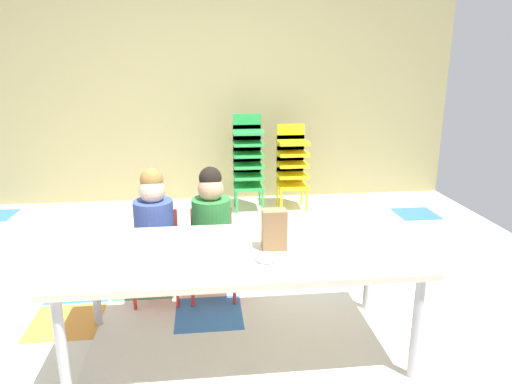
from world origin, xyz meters
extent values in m
cube|color=silver|center=(0.00, 0.00, -0.01)|extent=(5.80, 4.50, 0.02)
cube|color=silver|center=(-0.90, -0.90, 0.00)|extent=(0.43, 0.43, 0.00)
cube|color=silver|center=(2.25, 0.45, 0.00)|extent=(0.43, 0.43, 0.00)
cube|color=#336BB2|center=(2.25, 1.35, 0.00)|extent=(0.43, 0.43, 0.00)
cube|color=#478C51|center=(-0.45, 0.00, 0.00)|extent=(0.43, 0.43, 0.00)
cube|color=orange|center=(-0.90, -0.45, 0.00)|extent=(0.43, 0.43, 0.00)
cube|color=#336BB2|center=(0.00, -0.45, 0.00)|extent=(0.43, 0.43, 0.00)
cube|color=#336BB2|center=(-0.90, 0.00, 0.00)|extent=(0.43, 0.43, 0.00)
cube|color=tan|center=(0.00, 2.25, 1.22)|extent=(5.80, 0.10, 2.43)
cube|color=beige|center=(0.18, -0.84, 0.59)|extent=(1.89, 0.82, 0.04)
cylinder|color=#B2B2B7|center=(-0.69, -1.19, 0.29)|extent=(0.05, 0.05, 0.57)
cylinder|color=#B2B2B7|center=(1.04, -1.19, 0.29)|extent=(0.05, 0.05, 0.57)
cylinder|color=#B2B2B7|center=(-0.69, -0.49, 0.29)|extent=(0.05, 0.05, 0.57)
cylinder|color=#B2B2B7|center=(1.04, -0.49, 0.29)|extent=(0.05, 0.05, 0.57)
cube|color=red|center=(-0.34, -0.21, 0.30)|extent=(0.32, 0.30, 0.03)
cube|color=red|center=(-0.34, -0.06, 0.45)|extent=(0.29, 0.02, 0.30)
cylinder|color=#384C99|center=(-0.34, -0.21, 0.52)|extent=(0.34, 0.34, 0.38)
sphere|color=beige|center=(-0.34, -0.21, 0.78)|extent=(0.17, 0.17, 0.17)
sphere|color=olive|center=(-0.34, -0.20, 0.85)|extent=(0.15, 0.15, 0.15)
cylinder|color=red|center=(-0.48, -0.34, 0.15)|extent=(0.02, 0.02, 0.28)
cylinder|color=red|center=(-0.20, -0.34, 0.15)|extent=(0.02, 0.02, 0.28)
cylinder|color=red|center=(-0.48, -0.08, 0.15)|extent=(0.02, 0.02, 0.28)
cylinder|color=red|center=(-0.20, -0.08, 0.15)|extent=(0.02, 0.02, 0.28)
cube|color=red|center=(0.04, -0.21, 0.30)|extent=(0.32, 0.30, 0.03)
cube|color=red|center=(0.04, -0.06, 0.45)|extent=(0.29, 0.02, 0.30)
cylinder|color=#2D7A38|center=(0.04, -0.21, 0.52)|extent=(0.32, 0.32, 0.38)
sphere|color=tan|center=(0.04, -0.21, 0.78)|extent=(0.17, 0.17, 0.17)
sphere|color=black|center=(0.04, -0.20, 0.85)|extent=(0.15, 0.15, 0.15)
cylinder|color=red|center=(-0.10, -0.34, 0.15)|extent=(0.02, 0.02, 0.28)
cylinder|color=red|center=(0.18, -0.34, 0.15)|extent=(0.02, 0.02, 0.28)
cylinder|color=red|center=(-0.10, -0.08, 0.15)|extent=(0.02, 0.02, 0.28)
cylinder|color=red|center=(0.18, -0.08, 0.15)|extent=(0.02, 0.02, 0.28)
cube|color=green|center=(0.47, 1.71, 0.26)|extent=(0.32, 0.30, 0.03)
cube|color=green|center=(0.47, 1.85, 0.35)|extent=(0.30, 0.02, 0.18)
cube|color=green|center=(0.47, 1.71, 0.38)|extent=(0.32, 0.30, 0.03)
cube|color=green|center=(0.47, 1.85, 0.47)|extent=(0.30, 0.02, 0.18)
cube|color=green|center=(0.47, 1.71, 0.50)|extent=(0.32, 0.30, 0.03)
cube|color=green|center=(0.47, 1.85, 0.59)|extent=(0.30, 0.02, 0.18)
cube|color=green|center=(0.47, 1.71, 0.62)|extent=(0.32, 0.30, 0.03)
cube|color=green|center=(0.47, 1.85, 0.71)|extent=(0.30, 0.02, 0.18)
cube|color=green|center=(0.47, 1.71, 0.74)|extent=(0.32, 0.30, 0.03)
cube|color=green|center=(0.47, 1.85, 0.83)|extent=(0.30, 0.02, 0.18)
cube|color=green|center=(0.47, 1.71, 0.86)|extent=(0.32, 0.30, 0.03)
cube|color=green|center=(0.47, 1.85, 0.95)|extent=(0.30, 0.02, 0.18)
cylinder|color=green|center=(0.33, 1.58, 0.13)|extent=(0.02, 0.02, 0.26)
cylinder|color=green|center=(0.61, 1.58, 0.13)|extent=(0.02, 0.02, 0.26)
cylinder|color=green|center=(0.33, 1.84, 0.13)|extent=(0.02, 0.02, 0.26)
cylinder|color=green|center=(0.61, 1.84, 0.13)|extent=(0.02, 0.02, 0.26)
cube|color=yellow|center=(0.96, 1.71, 0.26)|extent=(0.32, 0.30, 0.03)
cube|color=yellow|center=(0.96, 1.85, 0.35)|extent=(0.30, 0.02, 0.18)
cube|color=yellow|center=(0.96, 1.71, 0.38)|extent=(0.32, 0.30, 0.03)
cube|color=yellow|center=(0.96, 1.85, 0.47)|extent=(0.30, 0.02, 0.18)
cube|color=yellow|center=(0.96, 1.71, 0.50)|extent=(0.32, 0.30, 0.03)
cube|color=yellow|center=(0.96, 1.85, 0.59)|extent=(0.30, 0.02, 0.18)
cube|color=yellow|center=(0.96, 1.71, 0.62)|extent=(0.32, 0.30, 0.03)
cube|color=yellow|center=(0.96, 1.85, 0.71)|extent=(0.30, 0.02, 0.18)
cube|color=yellow|center=(0.96, 1.71, 0.74)|extent=(0.32, 0.30, 0.03)
cube|color=yellow|center=(0.96, 1.85, 0.83)|extent=(0.30, 0.02, 0.18)
cylinder|color=yellow|center=(0.82, 1.58, 0.13)|extent=(0.02, 0.02, 0.26)
cylinder|color=yellow|center=(1.10, 1.58, 0.13)|extent=(0.02, 0.02, 0.26)
cylinder|color=yellow|center=(0.82, 1.84, 0.13)|extent=(0.02, 0.02, 0.26)
cylinder|color=yellow|center=(1.10, 1.84, 0.13)|extent=(0.02, 0.02, 0.26)
cube|color=#9E754C|center=(0.36, -0.85, 0.72)|extent=(0.13, 0.09, 0.22)
cylinder|color=white|center=(0.30, -1.02, 0.61)|extent=(0.18, 0.18, 0.01)
torus|color=white|center=(0.30, -1.02, 0.63)|extent=(0.11, 0.11, 0.03)
camera|label=1|loc=(0.00, -3.16, 1.59)|focal=32.58mm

